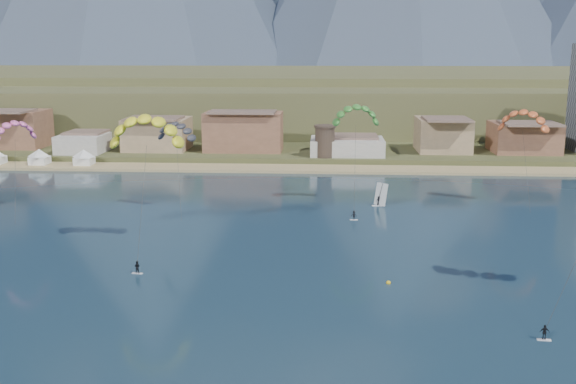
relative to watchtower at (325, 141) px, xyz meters
The scene contains 14 objects.
ground 114.29m from the watchtower, 92.51° to the right, with size 2400.00×2400.00×0.00m, color #0D2232.
beach 11.25m from the watchtower, 122.01° to the right, with size 2200.00×12.00×0.90m.
land 446.07m from the watchtower, 90.64° to the left, with size 2200.00×900.00×4.00m.
foothills 119.77m from the watchtower, 81.65° to the left, with size 940.00×210.00×18.00m.
town 45.73m from the watchtower, 169.92° to the left, with size 400.00×24.00×12.00m.
watchtower is the anchor object (origin of this frame).
beach_tents 81.69m from the watchtower, behind, with size 43.40×6.40×5.00m.
kitesurfer_yellow 83.76m from the watchtower, 108.95° to the right, with size 12.17×15.79×23.28m.
kitesurfer_green 49.43m from the watchtower, 82.58° to the right, with size 9.98×14.69×21.94m.
distant_kite_pink 82.52m from the watchtower, 133.71° to the right, with size 8.04×8.07×19.31m.
distant_kite_dark 61.97m from the watchtower, 116.86° to the right, with size 8.60×6.75×18.78m.
distant_kite_orange 60.52m from the watchtower, 49.18° to the right, with size 10.79×8.04×20.72m.
windsurfer 49.26m from the watchtower, 76.81° to the right, with size 2.66×2.92×4.57m.
buoy 93.53m from the watchtower, 84.40° to the right, with size 0.64×0.64×0.64m.
Camera 1 is at (5.74, -64.77, 30.90)m, focal length 42.00 mm.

